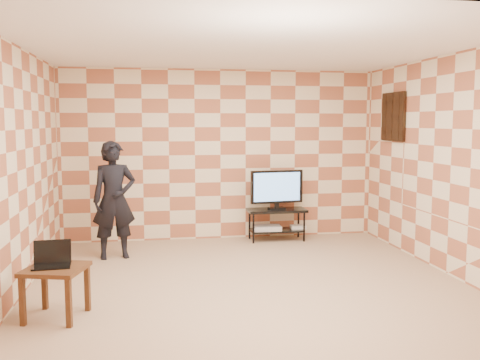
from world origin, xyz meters
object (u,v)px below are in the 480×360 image
Objects in this scene: person at (114,200)px; tv at (277,188)px; tv_stand at (277,218)px; side_table at (55,276)px.

tv is at bearing 4.85° from person.
tv_stand is 4.12m from side_table.
person is at bearing 79.68° from side_table.
person reaches higher than tv.
tv reaches higher than tv_stand.
tv_stand is 0.57× the size of person.
person is at bearing -163.91° from tv.
side_table is 2.32m from person.
tv is at bearing 45.89° from side_table.
tv is (-0.00, -0.00, 0.48)m from tv_stand.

